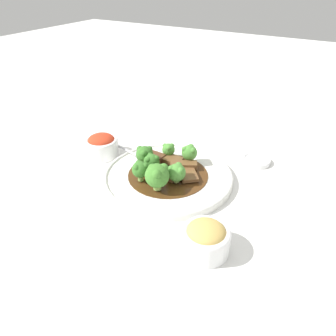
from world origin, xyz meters
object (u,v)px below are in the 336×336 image
beef_strip_1 (163,173)px  beef_strip_2 (173,160)px  broccoli_floret_1 (177,172)px  beef_strip_4 (184,165)px  broccoli_floret_3 (157,175)px  beef_strip_3 (155,157)px  broccoli_floret_6 (168,149)px  serving_spoon (140,156)px  beef_strip_0 (188,174)px  side_bowl_kimchi (102,145)px  broccoli_floret_5 (152,161)px  side_bowl_appetizer (206,238)px  main_plate (168,176)px  broccoli_floret_0 (144,155)px  broccoli_floret_4 (189,152)px  broccoli_floret_2 (140,169)px  sauce_dish (256,160)px

beef_strip_1 → beef_strip_2: 0.07m
broccoli_floret_1 → beef_strip_4: bearing=-76.6°
beef_strip_4 → broccoli_floret_3: broccoli_floret_3 is taller
beef_strip_3 → broccoli_floret_6: broccoli_floret_6 is taller
broccoli_floret_3 → broccoli_floret_6: 0.15m
serving_spoon → beef_strip_0: bearing=177.1°
beef_strip_4 → broccoli_floret_6: size_ratio=1.88×
side_bowl_kimchi → broccoli_floret_3: bearing=160.6°
beef_strip_2 → beef_strip_0: bearing=150.6°
broccoli_floret_3 → broccoli_floret_5: (0.05, -0.05, -0.01)m
beef_strip_2 → side_bowl_appetizer: 0.29m
broccoli_floret_6 → side_bowl_kimchi: side_bowl_kimchi is taller
main_plate → beef_strip_3: (0.06, -0.04, 0.02)m
beef_strip_4 → serving_spoon: same height
beef_strip_4 → broccoli_floret_5: size_ratio=1.46×
broccoli_floret_0 → broccoli_floret_6: broccoli_floret_0 is taller
broccoli_floret_4 → side_bowl_kimchi: broccoli_floret_4 is taller
broccoli_floret_6 → side_bowl_appetizer: bearing=132.5°
beef_strip_4 → broccoli_floret_5: broccoli_floret_5 is taller
beef_strip_2 → side_bowl_appetizer: side_bowl_appetizer is taller
broccoli_floret_3 → beef_strip_3: bearing=-55.0°
beef_strip_3 → broccoli_floret_1: 0.12m
broccoli_floret_2 → broccoli_floret_3: 0.05m
beef_strip_4 → broccoli_floret_3: 0.12m
sauce_dish → beef_strip_4: bearing=45.9°
broccoli_floret_3 → broccoli_floret_4: broccoli_floret_3 is taller
beef_strip_2 → broccoli_floret_3: (-0.03, 0.12, 0.03)m
main_plate → beef_strip_2: size_ratio=6.44×
broccoli_floret_6 → broccoli_floret_0: bearing=69.0°
broccoli_floret_6 → side_bowl_appetizer: (-0.22, 0.24, -0.01)m
broccoli_floret_0 → serving_spoon: (0.03, -0.03, -0.03)m
main_plate → broccoli_floret_4: broccoli_floret_4 is taller
beef_strip_0 → broccoli_floret_6: 0.10m
broccoli_floret_2 → serving_spoon: bearing=-54.7°
broccoli_floret_4 → broccoli_floret_1: bearing=99.4°
side_bowl_appetizer → sauce_dish: 0.36m
beef_strip_1 → beef_strip_2: (0.01, -0.07, 0.00)m
beef_strip_4 → side_bowl_appetizer: bearing=126.9°
sauce_dish → broccoli_floret_3: bearing=59.7°
beef_strip_0 → broccoli_floret_5: bearing=21.2°
beef_strip_2 → beef_strip_3: 0.05m
beef_strip_3 → broccoli_floret_3: broccoli_floret_3 is taller
broccoli_floret_3 → side_bowl_kimchi: 0.25m
beef_strip_1 → broccoli_floret_5: 0.04m
beef_strip_2 → broccoli_floret_6: size_ratio=1.31×
beef_strip_1 → beef_strip_0: bearing=-149.4°
beef_strip_1 → broccoli_floret_0: broccoli_floret_0 is taller
broccoli_floret_4 → broccoli_floret_6: 0.06m
beef_strip_1 → side_bowl_kimchi: size_ratio=0.83×
broccoli_floret_3 → serving_spoon: broccoli_floret_3 is taller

